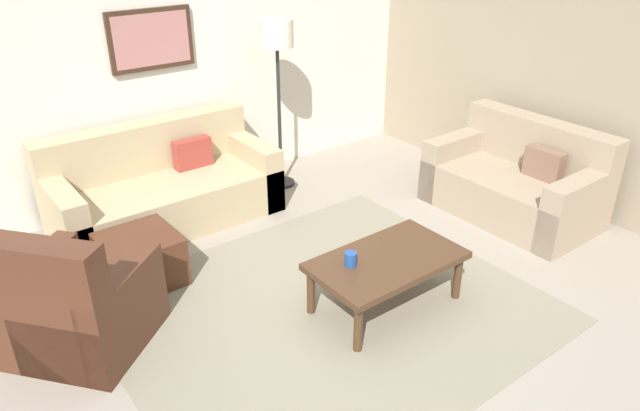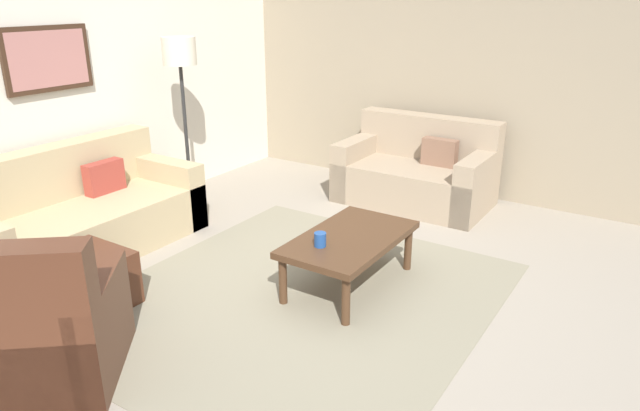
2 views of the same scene
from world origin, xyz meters
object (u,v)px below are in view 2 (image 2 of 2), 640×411
(armchair_leather, at_px, (40,336))
(cup, at_px, (320,240))
(couch_loveseat, at_px, (418,174))
(lamp_standing, at_px, (181,69))
(framed_artwork, at_px, (48,59))
(coffee_table, at_px, (350,242))
(ottoman, at_px, (84,283))
(couch_main, at_px, (75,218))

(armchair_leather, height_order, cup, armchair_leather)
(couch_loveseat, bearing_deg, lamp_standing, 127.44)
(framed_artwork, bearing_deg, coffee_table, -80.52)
(ottoman, distance_m, cup, 1.68)
(coffee_table, height_order, lamp_standing, lamp_standing)
(armchair_leather, relative_size, coffee_table, 1.02)
(couch_main, distance_m, ottoman, 1.08)
(coffee_table, bearing_deg, couch_loveseat, 9.60)
(armchair_leather, bearing_deg, coffee_table, -24.14)
(armchair_leather, bearing_deg, couch_loveseat, -7.46)
(couch_loveseat, distance_m, ottoman, 3.51)
(cup, bearing_deg, framed_artwork, 93.96)
(cup, distance_m, lamp_standing, 2.52)
(armchair_leather, bearing_deg, framed_artwork, 51.36)
(lamp_standing, bearing_deg, ottoman, -155.73)
(lamp_standing, bearing_deg, framed_artwork, 155.45)
(ottoman, height_order, framed_artwork, framed_artwork)
(armchair_leather, height_order, lamp_standing, lamp_standing)
(couch_main, height_order, armchair_leather, armchair_leather)
(couch_loveseat, height_order, coffee_table, couch_loveseat)
(couch_loveseat, xyz_separation_m, cup, (-2.33, -0.26, 0.16))
(coffee_table, xyz_separation_m, framed_artwork, (-0.46, 2.73, 1.21))
(ottoman, xyz_separation_m, lamp_standing, (1.90, 0.86, 1.21))
(couch_loveseat, distance_m, lamp_standing, 2.64)
(couch_main, distance_m, armchair_leather, 1.88)
(ottoman, xyz_separation_m, cup, (1.03, -1.31, 0.26))
(couch_main, bearing_deg, couch_loveseat, -35.20)
(couch_main, xyz_separation_m, lamp_standing, (1.31, -0.05, 1.11))
(couch_loveseat, height_order, ottoman, couch_loveseat)
(couch_main, bearing_deg, coffee_table, -72.75)
(coffee_table, distance_m, lamp_standing, 2.55)
(couch_loveseat, distance_m, armchair_leather, 4.03)
(armchair_leather, relative_size, cup, 10.96)
(ottoman, relative_size, coffee_table, 0.51)
(couch_main, bearing_deg, lamp_standing, -2.20)
(ottoman, bearing_deg, couch_loveseat, -17.33)
(couch_main, height_order, cup, couch_main)
(ottoman, bearing_deg, lamp_standing, 24.27)
(couch_loveseat, distance_m, coffee_table, 2.08)
(armchair_leather, xyz_separation_m, cup, (1.67, -0.79, 0.15))
(cup, bearing_deg, ottoman, 128.14)
(ottoman, bearing_deg, coffee_table, -46.97)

